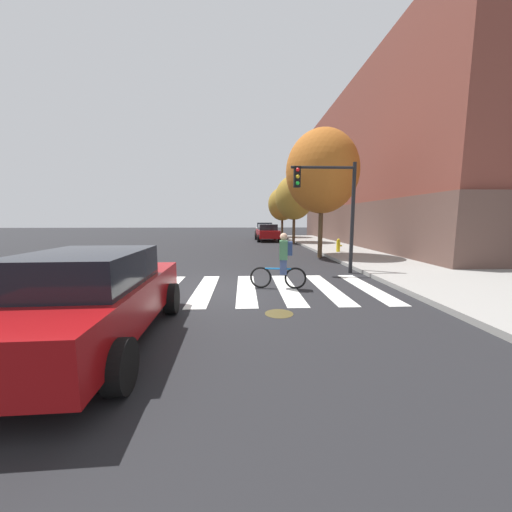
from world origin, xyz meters
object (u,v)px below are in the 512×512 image
at_px(manhole_cover, 279,314).
at_px(sedan_far, 264,229).
at_px(sedan_mid, 267,232).
at_px(street_tree_near, 322,172).
at_px(cyclist, 282,261).
at_px(traffic_light_near, 332,199).
at_px(street_tree_mid, 294,198).
at_px(street_tree_far, 282,204).
at_px(sedan_near, 92,297).
at_px(fire_hydrant, 338,245).

bearing_deg(manhole_cover, sedan_far, 86.48).
xyz_separation_m(sedan_mid, street_tree_near, (1.90, -11.76, 3.75)).
height_order(sedan_far, cyclist, cyclist).
height_order(traffic_light_near, street_tree_mid, street_tree_mid).
bearing_deg(traffic_light_near, cyclist, -132.48).
distance_m(cyclist, street_tree_mid, 16.34).
relative_size(sedan_far, street_tree_near, 0.72).
bearing_deg(street_tree_far, cyclist, -97.68).
xyz_separation_m(manhole_cover, cyclist, (0.37, 2.30, 0.84)).
xyz_separation_m(street_tree_near, street_tree_mid, (0.12, 8.89, -0.71)).
xyz_separation_m(manhole_cover, sedan_near, (-3.30, -1.41, 0.82)).
height_order(sedan_mid, cyclist, cyclist).
relative_size(sedan_near, street_tree_near, 0.69).
height_order(manhole_cover, traffic_light_near, traffic_light_near).
relative_size(fire_hydrant, street_tree_near, 0.12).
relative_size(sedan_near, sedan_mid, 1.01).
xyz_separation_m(sedan_near, street_tree_mid, (6.79, 19.47, 3.03)).
xyz_separation_m(cyclist, street_tree_mid, (3.12, 15.75, 3.01)).
bearing_deg(sedan_mid, sedan_far, 88.00).
relative_size(manhole_cover, fire_hydrant, 0.82).
relative_size(sedan_mid, street_tree_mid, 0.81).
height_order(sedan_near, street_tree_near, street_tree_near).
height_order(sedan_mid, fire_hydrant, sedan_mid).
bearing_deg(street_tree_far, street_tree_near, -90.01).
bearing_deg(traffic_light_near, street_tree_mid, 85.97).
bearing_deg(sedan_near, sedan_far, 80.28).
bearing_deg(street_tree_mid, manhole_cover, -100.94).
height_order(sedan_far, street_tree_mid, street_tree_mid).
relative_size(sedan_near, street_tree_far, 0.86).
xyz_separation_m(manhole_cover, traffic_light_near, (2.55, 4.67, 2.86)).
bearing_deg(street_tree_near, fire_hydrant, 43.52).
relative_size(sedan_mid, sedan_far, 0.95).
relative_size(sedan_near, street_tree_mid, 0.82).
distance_m(manhole_cover, traffic_light_near, 6.04).
xyz_separation_m(sedan_near, cyclist, (3.68, 3.71, 0.02)).
xyz_separation_m(fire_hydrant, street_tree_mid, (-1.38, 7.47, 3.32)).
height_order(cyclist, street_tree_near, street_tree_near).
bearing_deg(street_tree_mid, sedan_mid, 125.04).
bearing_deg(manhole_cover, traffic_light_near, 61.40).
xyz_separation_m(manhole_cover, sedan_far, (1.71, 27.85, 0.85)).
height_order(traffic_light_near, street_tree_far, street_tree_far).
distance_m(sedan_near, sedan_far, 29.70).
bearing_deg(street_tree_far, street_tree_mid, -88.97).
distance_m(street_tree_near, street_tree_far, 15.41).
bearing_deg(traffic_light_near, street_tree_far, 87.62).
distance_m(manhole_cover, street_tree_far, 25.04).
height_order(sedan_far, fire_hydrant, sedan_far).
relative_size(manhole_cover, street_tree_mid, 0.11).
bearing_deg(sedan_mid, cyclist, -93.37).
xyz_separation_m(cyclist, fire_hydrant, (4.49, 8.29, -0.31)).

